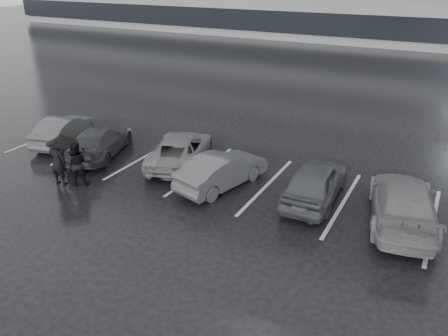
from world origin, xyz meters
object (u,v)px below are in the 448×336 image
pedestrian_left (58,162)px  car_west_c (99,142)px  car_east (403,203)px  pedestrian_right (76,164)px  car_main (315,182)px  car_west_d (65,130)px  car_west_b (181,149)px  car_west_a (222,170)px

pedestrian_left → car_west_c: bearing=-87.4°
car_east → pedestrian_right: size_ratio=2.81×
car_main → car_west_d: 11.62m
car_east → pedestrian_right: bearing=3.4°
car_west_b → car_west_c: size_ratio=1.06×
car_west_a → pedestrian_right: size_ratio=2.28×
car_main → car_west_c: (-9.22, -0.50, -0.08)m
car_east → pedestrian_left: pedestrian_left is taller
car_main → pedestrian_left: 9.19m
car_main → car_west_c: size_ratio=0.96×
car_west_a → car_west_c: size_ratio=0.92×
car_main → car_west_d: car_main is taller
car_west_c → pedestrian_right: size_ratio=2.49×
car_west_b → pedestrian_right: pedestrian_right is taller
pedestrian_left → pedestrian_right: size_ratio=1.07×
car_west_b → car_west_d: 5.93m
car_west_a → car_east: bearing=-161.4°
car_main → car_east: bearing=174.5°
car_main → car_west_b: (-5.71, 0.38, -0.07)m
pedestrian_right → car_east: bearing=160.5°
car_west_a → car_west_b: size_ratio=0.86×
car_west_a → car_west_d: size_ratio=1.01×
car_east → car_west_c: bearing=-9.7°
car_east → pedestrian_left: size_ratio=2.63×
car_west_b → car_east: car_east is taller
car_west_a → car_east: car_east is taller
car_west_a → car_main: bearing=-155.4°
car_west_d → car_east: 14.44m
car_east → car_west_b: bearing=-14.9°
car_west_a → pedestrian_right: 5.27m
car_west_b → car_west_d: size_ratio=1.17×
car_west_b → car_west_a: bearing=139.0°
car_main → car_west_a: bearing=7.4°
car_east → pedestrian_right: (-10.80, -2.86, 0.15)m
car_east → pedestrian_left: (-11.40, -3.16, 0.21)m
car_west_a → pedestrian_right: pedestrian_right is taller
car_west_b → pedestrian_right: (-2.27, -3.38, 0.22)m
pedestrian_left → car_west_b: bearing=-138.4°
car_west_a → car_west_b: (-2.42, 0.98, -0.02)m
car_west_b → pedestrian_right: bearing=37.1°
car_main → pedestrian_left: pedestrian_left is taller
car_east → pedestrian_right: 11.17m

